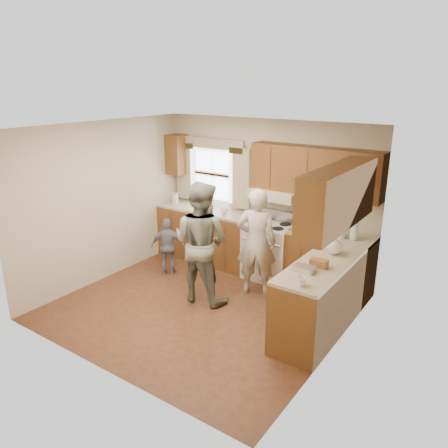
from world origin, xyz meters
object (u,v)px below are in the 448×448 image
Objects in this scene: stove at (271,250)px; child at (168,247)px; woman_left at (256,242)px; woman_right at (201,242)px.

child is at bearing -149.26° from stove.
stove is at bearing -179.55° from child.
woman_left is 1.68× the size of child.
child is (-1.51, -0.25, -0.33)m from woman_left.
stove is at bearing -107.31° from woman_left.
stove is 0.61× the size of woman_right.
woman_right is 1.12m from child.
stove is at bearing -115.79° from woman_right.
woman_right is at bearing 128.40° from child.
woman_right reaches higher than stove.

